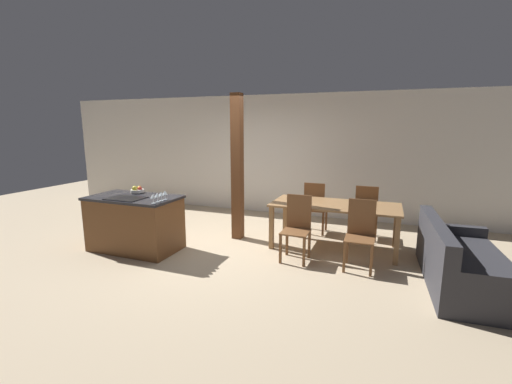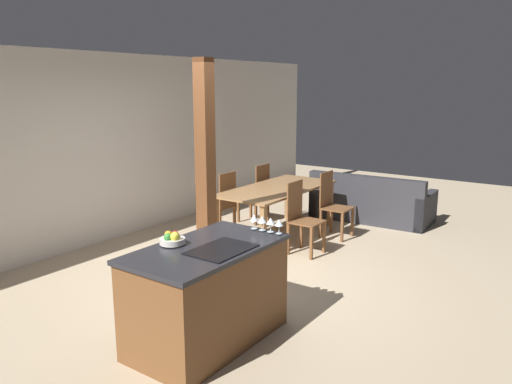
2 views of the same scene
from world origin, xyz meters
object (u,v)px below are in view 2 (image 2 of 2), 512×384
Objects in this scene: fruit_bowl at (172,239)px; dining_chair_near_left at (301,217)px; wine_glass_near at (279,223)px; wine_glass_far at (262,220)px; couch at (371,204)px; dining_chair_far_left at (222,203)px; dining_table at (277,193)px; timber_post at (205,168)px; dining_chair_far_right at (257,192)px; wine_glass_middle at (271,221)px; wine_glass_end at (254,218)px; kitchen_island at (207,294)px; dining_chair_near_right at (332,204)px.

dining_chair_near_left is at bearing 5.71° from fruit_bowl.
wine_glass_near is 0.14× the size of dining_chair_near_left.
wine_glass_far is 0.07× the size of couch.
dining_chair_near_left is at bearing 90.00° from dining_chair_far_left.
dining_table is 0.80× the size of timber_post.
dining_chair_far_left and dining_chair_far_right have the same top height.
fruit_bowl reaches higher than couch.
wine_glass_middle is (0.00, 0.09, 0.00)m from wine_glass_near.
couch is 3.64m from timber_post.
dining_chair_far_left is 0.38× the size of timber_post.
wine_glass_far is at bearing 35.85° from dining_chair_far_right.
dining_chair_far_left reaches higher than dining_table.
timber_post is at bearing 30.93° from fruit_bowl.
dining_chair_near_left is 2.19m from couch.
dining_table is at bearing 28.07° from wine_glass_end.
fruit_bowl is 0.85m from wine_glass_end.
dining_chair_far_right reaches higher than couch.
fruit_bowl is 1.74m from timber_post.
timber_post is at bearing 31.73° from dining_chair_far_left.
dining_chair_far_left is (2.57, 1.92, 0.06)m from kitchen_island.
dining_chair_near_left and dining_chair_near_right have the same top height.
kitchen_island is at bearing -171.24° from dining_chair_near_right.
dining_chair_near_left is at bearing 180.00° from dining_chair_near_right.
fruit_bowl is 1.58× the size of wine_glass_middle.
wine_glass_middle is 0.09m from wine_glass_far.
dining_table is 1.93m from couch.
wine_glass_end reaches higher than dining_chair_near_left.
couch is (2.18, -0.10, -0.24)m from dining_chair_near_left.
dining_chair_near_left is 0.92m from dining_chair_near_right.
wine_glass_far reaches higher than dining_table.
wine_glass_far is 0.07× the size of dining_table.
dining_table is (2.38, 1.27, -0.34)m from wine_glass_end.
couch is (1.26, -0.10, -0.24)m from dining_chair_near_right.
wine_glass_far is at bearing 46.88° from dining_chair_far_left.
wine_glass_far is at bearing -150.19° from dining_table.
dining_chair_near_right is at bearing 0.00° from dining_chair_near_left.
fruit_bowl is at bearing 147.63° from wine_glass_middle.
timber_post is at bearing 63.78° from wine_glass_middle.
wine_glass_end reaches higher than dining_chair_near_right.
dining_chair_far_right is (0.92, 1.38, 0.00)m from dining_chair_near_left.
couch is at bearing 10.53° from wine_glass_near.
dining_chair_near_right is 1.00× the size of dining_chair_far_right.
fruit_bowl reaches higher than dining_chair_far_left.
wine_glass_far is (0.00, 0.09, 0.00)m from wine_glass_middle.
kitchen_island is 1.48× the size of dining_chair_far_right.
wine_glass_far is (0.79, -0.41, 0.06)m from fruit_bowl.
wine_glass_near is 0.19m from wine_glass_far.
wine_glass_far is at bearing -90.00° from wine_glass_end.
wine_glass_far is 0.05× the size of timber_post.
timber_post is (0.68, 1.28, 0.28)m from wine_glass_far.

